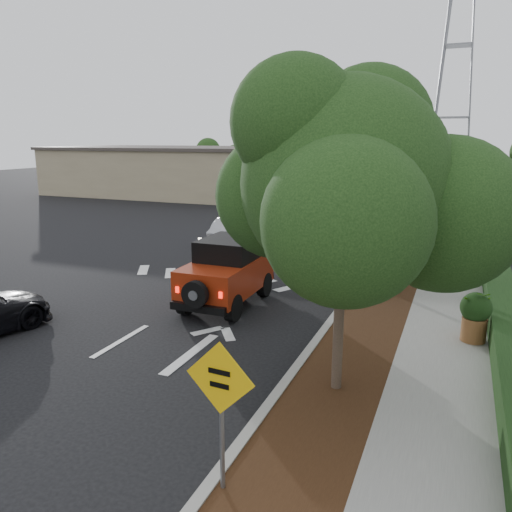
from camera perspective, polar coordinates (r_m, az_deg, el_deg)
The scene contains 18 objects.
ground at distance 13.13m, azimuth -15.16°, elevation -9.34°, with size 120.00×120.00×0.00m, color black.
curb at distance 22.26m, azimuth 14.13°, elevation 0.27°, with size 0.20×70.00×0.15m, color #9E9B93.
planting_strip at distance 22.15m, azimuth 16.68°, elevation 0.01°, with size 1.80×70.00×0.12m, color black.
sidewalk at distance 22.06m, azimuth 21.58°, elevation -0.43°, with size 2.00×70.00×0.12m, color gray.
hedge at distance 22.03m, azimuth 25.29°, elevation 0.11°, with size 0.80×70.00×0.80m, color black.
commercial_building at distance 46.10m, azimuth -8.56°, elevation 9.55°, with size 22.00×12.00×4.00m, color gray.
transmission_tower at distance 57.74m, azimuth 20.91°, elevation 7.58°, with size 7.00×4.00×28.00m, color slate, non-canonical shape.
street_tree_near at distance 10.47m, azimuth 9.10°, elevation -15.12°, with size 3.80×3.80×5.92m, color black, non-canonical shape.
street_tree_mid at distance 16.87m, azimuth 14.67°, elevation -4.19°, with size 3.20×3.20×5.32m, color black, non-canonical shape.
street_tree_far at distance 23.13m, azimuth 16.93°, elevation 0.39°, with size 3.40×3.40×5.62m, color black, non-canonical shape.
light_pole_a at distance 38.52m, azimuth 0.74°, elevation 5.97°, with size 2.00×0.22×9.00m, color slate, non-canonical shape.
light_pole_b at distance 50.09m, azimuth 4.78°, elevation 7.64°, with size 2.00×0.22×9.00m, color slate, non-canonical shape.
red_jeep at distance 15.20m, azimuth -3.08°, elevation -1.69°, with size 1.80×3.95×2.01m.
silver_suv_ahead at distance 23.22m, azimuth 11.13°, elevation 2.85°, with size 2.73×5.93×1.65m, color #94979B.
silver_sedan_oncoming at distance 23.57m, azimuth -2.37°, elevation 2.88°, with size 1.43×4.11×1.35m, color #A4A6AC.
parked_suv at distance 39.59m, azimuth 0.07°, elevation 7.17°, with size 1.61×3.99×1.36m, color #B1B3B9.
speed_hump_sign at distance 7.04m, azimuth -4.06°, elevation -15.75°, with size 1.05×0.11×2.23m.
terracotta_planter at distance 13.22m, azimuth 23.81°, elevation -5.86°, with size 0.74×0.74×1.29m.
Camera 1 is at (7.58, -9.51, 4.97)m, focal length 35.00 mm.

